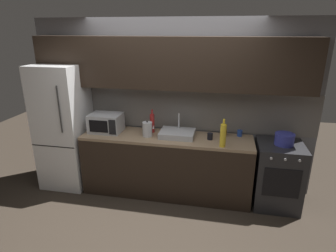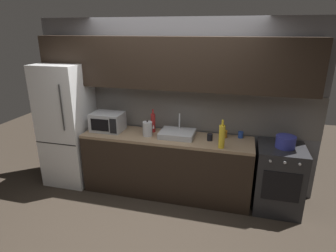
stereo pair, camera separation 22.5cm
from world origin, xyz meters
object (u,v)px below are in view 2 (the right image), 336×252
at_px(wine_bottle_red, 153,123).
at_px(mug_dark, 210,137).
at_px(kettle, 148,129).
at_px(mug_blue, 241,135).
at_px(wine_bottle_yellow, 222,136).
at_px(cooking_pot, 286,142).
at_px(refrigerator, 68,125).
at_px(oven_range, 278,178).
at_px(mug_amber, 224,134).
at_px(microwave, 108,122).

xyz_separation_m(wine_bottle_red, mug_dark, (0.85, -0.14, -0.10)).
height_order(kettle, mug_blue, kettle).
relative_size(wine_bottle_yellow, cooking_pot, 1.49).
distance_m(refrigerator, wine_bottle_red, 1.36).
xyz_separation_m(kettle, wine_bottle_yellow, (1.05, -0.17, 0.05)).
bearing_deg(oven_range, wine_bottle_red, 175.73).
distance_m(oven_range, mug_amber, 0.92).
distance_m(mug_dark, cooking_pot, 0.96).
height_order(kettle, cooking_pot, kettle).
bearing_deg(mug_amber, wine_bottle_red, -177.87).
relative_size(mug_amber, mug_dark, 1.07).
distance_m(refrigerator, wine_bottle_yellow, 2.39).
relative_size(kettle, mug_blue, 2.60).
xyz_separation_m(microwave, wine_bottle_yellow, (1.69, -0.24, 0.02)).
relative_size(mug_dark, cooking_pot, 0.37).
bearing_deg(microwave, cooking_pot, -0.42).
bearing_deg(mug_dark, wine_bottle_red, 170.94).
xyz_separation_m(kettle, mug_amber, (1.06, 0.22, -0.05)).
distance_m(oven_range, mug_blue, 0.76).
bearing_deg(wine_bottle_yellow, microwave, 172.08).
bearing_deg(microwave, kettle, -5.75).
bearing_deg(wine_bottle_yellow, oven_range, 15.76).
xyz_separation_m(wine_bottle_yellow, cooking_pot, (0.79, 0.22, -0.08)).
distance_m(oven_range, wine_bottle_yellow, 1.00).
bearing_deg(wine_bottle_red, wine_bottle_yellow, -18.86).
distance_m(refrigerator, mug_dark, 2.20).
distance_m(microwave, mug_dark, 1.53).
height_order(oven_range, cooking_pot, cooking_pot).
bearing_deg(wine_bottle_red, mug_amber, 2.13).
relative_size(kettle, mug_amber, 2.32).
relative_size(wine_bottle_yellow, mug_amber, 3.73).
height_order(wine_bottle_red, mug_dark, wine_bottle_red).
bearing_deg(wine_bottle_red, mug_dark, -9.06).
xyz_separation_m(kettle, wine_bottle_red, (0.03, 0.18, 0.04)).
bearing_deg(oven_range, microwave, 179.54).
height_order(microwave, wine_bottle_red, wine_bottle_red).
relative_size(kettle, mug_dark, 2.49).
bearing_deg(mug_dark, refrigerator, 179.91).
bearing_deg(mug_amber, cooking_pot, -12.29).
distance_m(wine_bottle_yellow, mug_dark, 0.30).
bearing_deg(mug_blue, oven_range, -21.34).
relative_size(wine_bottle_red, cooking_pot, 1.37).
height_order(microwave, mug_blue, microwave).
bearing_deg(wine_bottle_red, oven_range, -4.27).
height_order(kettle, wine_bottle_red, wine_bottle_red).
bearing_deg(cooking_pot, microwave, 179.58).
xyz_separation_m(oven_range, cooking_pot, (0.03, 0.00, 0.53)).
xyz_separation_m(oven_range, wine_bottle_yellow, (-0.77, -0.22, 0.61)).
height_order(refrigerator, wine_bottle_red, refrigerator).
height_order(refrigerator, microwave, refrigerator).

